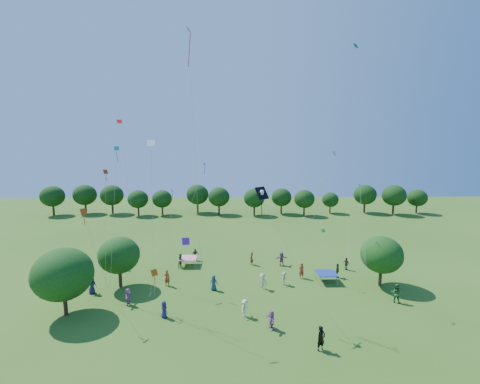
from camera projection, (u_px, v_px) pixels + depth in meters
name	position (u px, v px, depth m)	size (l,w,h in m)	color
near_tree_west	(63.00, 274.00, 29.00)	(5.27, 5.27, 6.32)	#422B19
near_tree_north	(119.00, 255.00, 34.92)	(4.43, 4.43, 5.67)	#422B19
near_tree_east	(382.00, 255.00, 35.26)	(4.49, 4.49, 5.63)	#422B19
treeline	(228.00, 197.00, 73.16)	(88.01, 8.77, 6.77)	#422B19
tent_red_stripe	(188.00, 258.00, 41.65)	(2.20, 2.20, 1.10)	#F21C3D
tent_blue	(327.00, 273.00, 36.63)	(2.20, 2.20, 1.10)	navy
man_in_black	(321.00, 338.00, 24.27)	(0.73, 0.47, 1.95)	black
crowd_person_0	(164.00, 309.00, 28.99)	(0.77, 0.42, 1.57)	navy
crowd_person_1	(252.00, 258.00, 42.01)	(0.64, 0.41, 1.71)	#9C2D1C
crowd_person_2	(396.00, 293.00, 31.86)	(0.94, 0.51, 1.91)	#2C642B
crowd_person_3	(284.00, 278.00, 35.87)	(1.00, 0.45, 1.53)	#AD9C8A
crowd_person_4	(337.00, 271.00, 37.83)	(1.01, 0.46, 1.73)	#39322E
crowd_person_5	(128.00, 297.00, 31.31)	(1.58, 0.56, 1.69)	#A45F95
crowd_person_6	(92.00, 285.00, 33.75)	(0.90, 0.49, 1.82)	navy
crowd_person_7	(301.00, 270.00, 37.70)	(0.70, 0.45, 1.88)	#9B331C
crowd_person_8	(181.00, 261.00, 41.00)	(0.91, 0.49, 1.85)	#275C2F
crowd_person_9	(263.00, 281.00, 34.82)	(1.14, 0.51, 1.74)	#B9AC94
crowd_person_10	(346.00, 264.00, 40.26)	(0.93, 0.42, 1.58)	#362E2B
crowd_person_11	(271.00, 320.00, 27.12)	(1.55, 0.55, 1.66)	#975894
crowd_person_12	(214.00, 283.00, 34.53)	(0.82, 0.45, 1.67)	#1A364D
crowd_person_13	(167.00, 278.00, 35.63)	(0.69, 0.44, 1.84)	#9C331C
crowd_person_14	(124.00, 263.00, 40.42)	(0.86, 0.47, 1.75)	#2B6644
crowd_person_15	(245.00, 308.00, 29.14)	(1.07, 0.48, 1.63)	beige
crowd_person_16	(195.00, 255.00, 43.57)	(0.97, 0.44, 1.66)	#3E3532
crowd_person_17	(281.00, 259.00, 41.82)	(1.67, 0.60, 1.79)	#915485
pirate_kite	(263.00, 195.00, 27.91)	(5.74, 4.57, 10.59)	black
red_high_kite	(191.00, 86.00, 31.44)	(1.34, 3.09, 25.65)	red
small_kite_0	(87.00, 225.00, 28.60)	(0.91, 3.10, 8.72)	#DE3F0D
small_kite_1	(154.00, 275.00, 29.27)	(1.13, 1.28, 2.97)	#CF4C0A
small_kite_2	(171.00, 213.00, 34.11)	(0.70, 1.55, 9.57)	orange
small_kite_3	(358.00, 126.00, 30.25)	(3.21, 2.42, 23.23)	#18854B
small_kite_4	(361.00, 213.00, 33.79)	(1.00, 1.27, 10.21)	#148CCD
small_kite_5	(198.00, 185.00, 45.28)	(4.08, 3.97, 11.76)	#851996
small_kite_6	(324.00, 185.00, 32.25)	(4.08, 0.62, 13.63)	silver
small_kite_7	(115.00, 183.00, 30.92)	(1.51, 0.60, 14.12)	#0CA2B8
small_kite_8	(124.00, 156.00, 36.86)	(1.68, 0.71, 17.13)	red
small_kite_9	(106.00, 197.00, 32.00)	(0.45, 1.64, 11.82)	red
small_kite_10	(364.00, 229.00, 34.49)	(0.55, 1.53, 6.27)	yellow
small_kite_11	(320.00, 237.00, 36.17)	(1.47, 3.13, 5.01)	#297F17
small_kite_12	(348.00, 221.00, 41.39)	(0.79, 2.65, 5.43)	#1814CE
small_kite_13	(181.00, 248.00, 27.88)	(4.29, 2.31, 6.29)	#6E1CAC
small_kite_14	(152.00, 173.00, 27.58)	(0.89, 1.65, 14.66)	white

